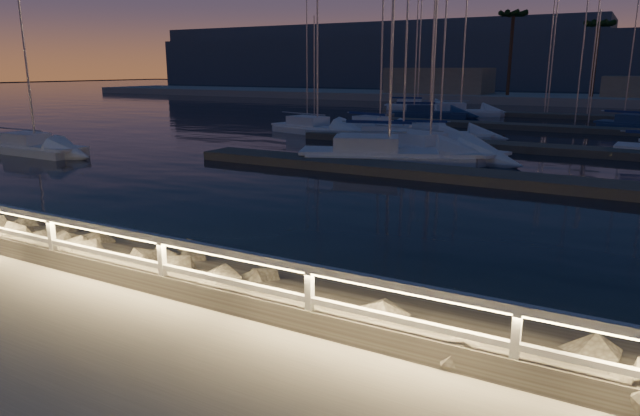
# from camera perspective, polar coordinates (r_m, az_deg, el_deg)

# --- Properties ---
(ground) EXTENTS (400.00, 400.00, 0.00)m
(ground) POSITION_cam_1_polar(r_m,az_deg,el_deg) (11.31, -18.95, -7.07)
(ground) COLOR #A9A298
(ground) RESTS_ON ground
(harbor_water) EXTENTS (400.00, 440.00, 0.60)m
(harbor_water) POSITION_cam_1_polar(r_m,az_deg,el_deg) (39.26, 17.43, 6.10)
(harbor_water) COLOR black
(harbor_water) RESTS_ON ground
(guard_rail) EXTENTS (44.11, 0.12, 1.06)m
(guard_rail) POSITION_cam_1_polar(r_m,az_deg,el_deg) (11.11, -19.50, -3.26)
(guard_rail) COLOR white
(guard_rail) RESTS_ON ground
(riprap) EXTENTS (30.74, 3.03, 1.41)m
(riprap) POSITION_cam_1_polar(r_m,az_deg,el_deg) (11.76, -13.66, -6.54)
(riprap) COLOR slate
(riprap) RESTS_ON ground
(floating_docks) EXTENTS (22.00, 36.00, 0.40)m
(floating_docks) POSITION_cam_1_polar(r_m,az_deg,el_deg) (40.44, 17.88, 7.09)
(floating_docks) COLOR #5F584F
(floating_docks) RESTS_ON ground
(far_shore) EXTENTS (160.00, 14.00, 5.20)m
(far_shore) POSITION_cam_1_polar(r_m,az_deg,el_deg) (81.44, 24.02, 10.14)
(far_shore) COLOR #A9A298
(far_shore) RESTS_ON ground
(palm_left) EXTENTS (3.00, 3.00, 11.20)m
(palm_left) POSITION_cam_1_polar(r_m,az_deg,el_deg) (80.76, 18.76, 17.58)
(palm_left) COLOR brown
(palm_left) RESTS_ON ground
(palm_center) EXTENTS (3.00, 3.00, 9.70)m
(palm_center) POSITION_cam_1_polar(r_m,az_deg,el_deg) (80.27, 26.11, 15.99)
(palm_center) COLOR brown
(palm_center) RESTS_ON ground
(distant_hills) EXTENTS (230.00, 37.50, 18.00)m
(distant_hills) POSITION_cam_1_polar(r_m,az_deg,el_deg) (143.79, 17.81, 13.54)
(distant_hills) COLOR #3D4B5E
(distant_hills) RESTS_ON ground
(sailboat_a) EXTENTS (6.51, 2.08, 11.07)m
(sailboat_a) POSITION_cam_1_polar(r_m,az_deg,el_deg) (34.25, -26.69, 5.54)
(sailboat_a) COLOR silver
(sailboat_a) RESTS_ON ground
(sailboat_b) EXTENTS (8.73, 5.42, 14.46)m
(sailboat_b) POSITION_cam_1_polar(r_m,az_deg,el_deg) (27.86, 6.42, 5.45)
(sailboat_b) COLOR silver
(sailboat_b) RESTS_ON ground
(sailboat_c) EXTENTS (8.12, 4.12, 13.28)m
(sailboat_c) POSITION_cam_1_polar(r_m,az_deg,el_deg) (35.03, 7.95, 7.04)
(sailboat_c) COLOR silver
(sailboat_c) RESTS_ON ground
(sailboat_e) EXTENTS (6.80, 3.65, 11.22)m
(sailboat_e) POSITION_cam_1_polar(r_m,az_deg,el_deg) (41.23, 5.82, 8.10)
(sailboat_e) COLOR silver
(sailboat_e) RESTS_ON ground
(sailboat_f) EXTENTS (7.78, 3.97, 12.78)m
(sailboat_f) POSITION_cam_1_polar(r_m,az_deg,el_deg) (40.34, -0.47, 8.06)
(sailboat_f) COLOR silver
(sailboat_f) RESTS_ON ground
(sailboat_g) EXTENTS (8.46, 4.94, 13.89)m
(sailboat_g) POSITION_cam_1_polar(r_m,az_deg,el_deg) (30.57, 10.61, 5.98)
(sailboat_g) COLOR silver
(sailboat_g) RESTS_ON ground
(sailboat_i) EXTENTS (7.12, 4.14, 11.79)m
(sailboat_i) POSITION_cam_1_polar(r_m,az_deg,el_deg) (54.41, 10.71, 9.32)
(sailboat_i) COLOR navy
(sailboat_i) RESTS_ON ground
(sailboat_j) EXTENTS (6.76, 3.98, 11.15)m
(sailboat_j) POSITION_cam_1_polar(r_m,az_deg,el_deg) (37.41, 11.62, 7.27)
(sailboat_j) COLOR silver
(sailboat_j) RESTS_ON ground
(sailboat_m) EXTENTS (7.72, 5.05, 12.93)m
(sailboat_m) POSITION_cam_1_polar(r_m,az_deg,el_deg) (56.72, 13.66, 9.38)
(sailboat_m) COLOR silver
(sailboat_m) RESTS_ON ground
(sailboat_n) EXTENTS (7.33, 3.60, 12.04)m
(sailboat_n) POSITION_cam_1_polar(r_m,az_deg,el_deg) (64.98, 9.54, 10.06)
(sailboat_n) COLOR silver
(sailboat_n) RESTS_ON ground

